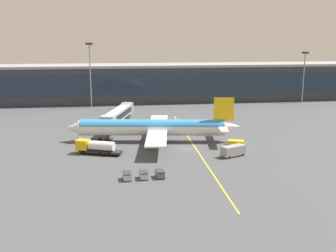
{
  "coord_description": "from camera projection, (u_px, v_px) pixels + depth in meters",
  "views": [
    {
      "loc": [
        -17.69,
        -94.6,
        26.74
      ],
      "look_at": [
        -3.92,
        6.22,
        4.5
      ],
      "focal_mm": 43.56,
      "sensor_mm": 36.0,
      "label": 1
    }
  ],
  "objects": [
    {
      "name": "ground_plane",
      "position": [
        187.0,
        149.0,
        99.61
      ],
      "size": [
        700.0,
        700.0,
        0.0
      ],
      "primitive_type": "plane",
      "color": "#47494F"
    },
    {
      "name": "apron_lead_in_line",
      "position": [
        194.0,
        146.0,
        101.84
      ],
      "size": [
        2.28,
        79.98,
        0.01
      ],
      "primitive_type": "cube",
      "rotation": [
        0.0,
        0.0,
        -0.02
      ],
      "color": "yellow",
      "rests_on": "ground_plane"
    },
    {
      "name": "terminal_building",
      "position": [
        167.0,
        83.0,
        173.14
      ],
      "size": [
        177.14,
        18.86,
        15.63
      ],
      "color": "#2D333D",
      "rests_on": "ground_plane"
    },
    {
      "name": "main_airliner",
      "position": [
        153.0,
        127.0,
        105.71
      ],
      "size": [
        45.39,
        36.21,
        11.58
      ],
      "color": "white",
      "rests_on": "ground_plane"
    },
    {
      "name": "jet_bridge",
      "position": [
        119.0,
        114.0,
        118.53
      ],
      "size": [
        9.97,
        24.52,
        6.51
      ],
      "color": "#B2B7BC",
      "rests_on": "ground_plane"
    },
    {
      "name": "fuel_tanker",
      "position": [
        96.0,
        147.0,
        94.76
      ],
      "size": [
        10.97,
        6.25,
        3.25
      ],
      "color": "#232326",
      "rests_on": "ground_plane"
    },
    {
      "name": "lavatory_truck",
      "position": [
        234.0,
        150.0,
        93.2
      ],
      "size": [
        6.23,
        4.52,
        2.5
      ],
      "color": "gray",
      "rests_on": "ground_plane"
    },
    {
      "name": "pushback_tug",
      "position": [
        236.0,
        142.0,
        102.31
      ],
      "size": [
        4.39,
        3.58,
        1.4
      ],
      "color": "yellow",
      "rests_on": "ground_plane"
    },
    {
      "name": "baggage_cart_0",
      "position": [
        127.0,
        176.0,
        77.86
      ],
      "size": [
        1.76,
        2.74,
        1.48
      ],
      "color": "#B2B7BC",
      "rests_on": "ground_plane"
    },
    {
      "name": "baggage_cart_1",
      "position": [
        144.0,
        175.0,
        78.46
      ],
      "size": [
        1.76,
        2.74,
        1.48
      ],
      "color": "#B2B7BC",
      "rests_on": "ground_plane"
    },
    {
      "name": "baggage_cart_2",
      "position": [
        160.0,
        174.0,
        79.06
      ],
      "size": [
        1.76,
        2.74,
        1.48
      ],
      "color": "#595B60",
      "rests_on": "ground_plane"
    },
    {
      "name": "apron_light_mast_0",
      "position": [
        304.0,
        73.0,
        167.93
      ],
      "size": [
        2.8,
        0.5,
        20.94
      ],
      "color": "gray",
      "rests_on": "ground_plane"
    },
    {
      "name": "apron_light_mast_2",
      "position": [
        90.0,
        70.0,
        156.03
      ],
      "size": [
        2.8,
        0.5,
        24.71
      ],
      "color": "gray",
      "rests_on": "ground_plane"
    }
  ]
}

